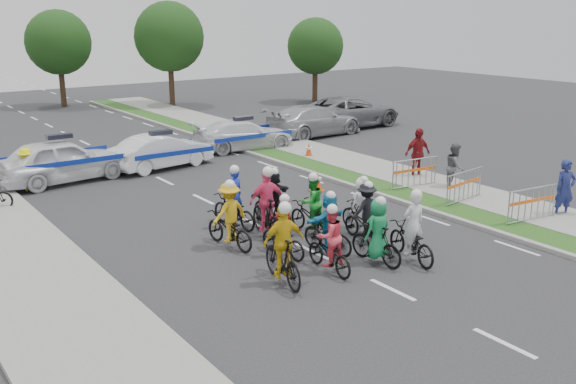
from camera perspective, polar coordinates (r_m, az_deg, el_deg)
ground at (r=14.91m, az=9.27°, el=-8.59°), size 90.00×90.00×0.00m
curb_right at (r=21.61m, az=9.62°, el=-0.71°), size 0.20×60.00×0.12m
grass_strip at (r=22.10m, az=10.91°, el=-0.43°), size 1.20×60.00×0.11m
sidewalk_right at (r=23.40m, az=13.96°, el=0.31°), size 2.40×60.00×0.13m
sidewalk_left at (r=16.04m, az=-21.46°, el=-7.48°), size 3.00×60.00×0.13m
rider_0 at (r=16.45m, az=10.92°, el=-3.97°), size 0.99×1.95×1.90m
rider_1 at (r=16.10m, az=7.92°, el=-4.01°), size 0.77×1.71×1.77m
rider_2 at (r=15.50m, az=3.71°, el=-4.85°), size 0.76×1.74×1.74m
rider_3 at (r=14.78m, az=-0.45°, el=-5.38°), size 1.06×1.97×2.00m
rider_4 at (r=17.64m, az=6.90°, el=-2.27°), size 0.97×1.71×1.73m
rider_5 at (r=16.65m, az=3.61°, el=-3.10°), size 1.41×1.68×1.71m
rider_6 at (r=16.49m, az=-0.46°, el=-3.86°), size 0.71×1.70×1.69m
rider_7 at (r=18.24m, az=6.50°, el=-1.67°), size 0.73×1.64×1.71m
rider_8 at (r=18.09m, az=2.07°, el=-1.71°), size 0.77×1.79×1.81m
rider_9 at (r=17.83m, az=-1.91°, el=-1.61°), size 1.09×2.01×2.04m
rider_10 at (r=17.10m, az=-5.24°, el=-2.60°), size 1.12×1.92×1.89m
rider_11 at (r=18.78m, az=-1.36°, el=-0.81°), size 1.45×1.72×1.77m
rider_12 at (r=18.74m, az=-4.84°, el=-1.30°), size 0.89×1.92×1.89m
police_car_0 at (r=25.07m, az=-19.49°, el=2.67°), size 5.02×2.51×1.64m
police_car_1 at (r=26.33m, az=-11.17°, el=3.56°), size 4.34×2.09×1.37m
police_car_2 at (r=29.49m, az=-3.98°, el=5.10°), size 4.96×2.65×1.37m
civilian_sedan at (r=32.77m, az=2.31°, el=6.37°), size 5.54×2.58×1.57m
civilian_suv at (r=35.44m, az=5.46°, el=7.12°), size 6.20×3.06×1.69m
spectator_0 at (r=21.22m, az=23.40°, el=0.25°), size 0.78×0.66×1.81m
spectator_1 at (r=23.33m, az=14.62°, el=2.19°), size 1.03×0.99×1.68m
spectator_2 at (r=24.61m, az=11.44°, el=3.37°), size 1.18×0.60×1.93m
marshal_hiviz at (r=24.28m, az=-22.18°, el=1.87°), size 1.06×0.70×1.54m
barrier_0 at (r=20.30m, az=20.85°, el=-1.15°), size 2.05×0.75×1.12m
barrier_1 at (r=21.71m, az=15.39°, el=0.38°), size 2.04×0.73×1.12m
barrier_2 at (r=23.10m, az=11.18°, el=1.56°), size 2.05×0.74×1.12m
cone_0 at (r=22.56m, az=2.63°, el=0.93°), size 0.40×0.40×0.70m
cone_1 at (r=27.63m, az=1.86°, el=3.69°), size 0.40×0.40×0.70m
tree_1 at (r=43.76m, az=-10.51°, el=13.41°), size 4.55×4.55×6.82m
tree_2 at (r=45.12m, az=2.45°, el=12.82°), size 3.85×3.85×5.77m
tree_4 at (r=45.38m, az=-19.74°, el=12.40°), size 4.20×4.20×6.30m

